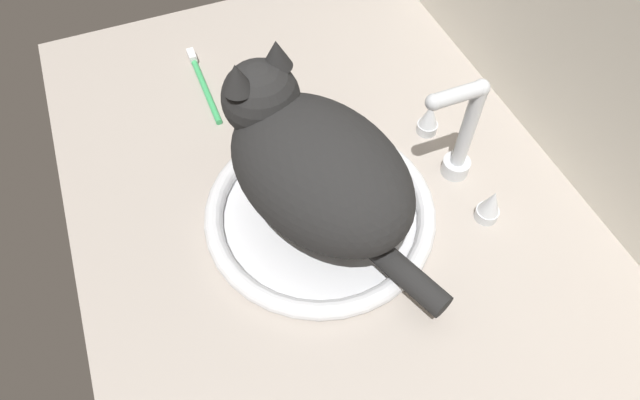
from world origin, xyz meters
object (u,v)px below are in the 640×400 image
object	(u,v)px
faucet	(460,142)
cat	(310,161)
toothbrush	(203,84)
sink_basin	(320,212)

from	to	relation	value
faucet	cat	xyz separation A→B (cm)	(-1.67, -21.34, 3.85)
cat	toothbrush	size ratio (longest dim) A/B	2.06
toothbrush	cat	bearing A→B (deg)	14.52
cat	toothbrush	xyz separation A→B (cm)	(-29.50, -7.64, -9.99)
faucet	toothbrush	xyz separation A→B (cm)	(-31.17, -28.98, -6.13)
sink_basin	toothbrush	distance (cm)	32.26
faucet	cat	size ratio (longest dim) A/B	0.56
faucet	toothbrush	bearing A→B (deg)	-137.09
cat	faucet	bearing A→B (deg)	85.53
sink_basin	cat	world-z (taller)	cat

